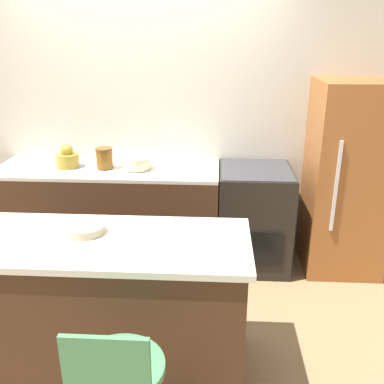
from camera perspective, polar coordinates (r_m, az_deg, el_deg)
name	(u,v)px	position (r m, az deg, el deg)	size (l,w,h in m)	color
ground_plane	(138,278)	(3.89, -7.22, -11.35)	(14.00, 14.00, 0.00)	#8E704C
wall_back	(145,117)	(4.07, -6.26, 9.91)	(8.00, 0.06, 2.60)	beige
back_counter	(111,214)	(4.04, -10.79, -2.95)	(1.98, 0.66, 0.92)	#422819
kitchen_island	(103,305)	(2.81, -11.72, -14.50)	(1.79, 0.70, 0.91)	#422819
oven_range	(254,218)	(3.94, 8.21, -3.41)	(0.64, 0.67, 0.92)	black
refrigerator	(347,179)	(3.96, 19.93, 1.62)	(0.65, 0.66, 1.69)	#995628
kettle	(67,158)	(3.93, -16.27, 4.34)	(0.20, 0.20, 0.21)	#B29333
mixing_bowl	(136,163)	(3.78, -7.42, 3.91)	(0.25, 0.25, 0.10)	beige
canister_jar	(104,158)	(3.83, -11.60, 4.49)	(0.15, 0.15, 0.18)	brown
fruit_bowl	(86,229)	(2.66, -14.01, -4.82)	(0.23, 0.23, 0.05)	#C1B28E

